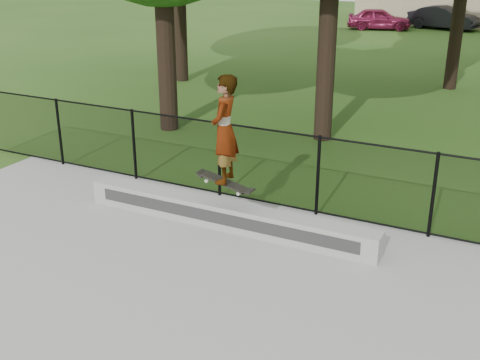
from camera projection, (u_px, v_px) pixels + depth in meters
The scene contains 5 objects.
grind_ledge at pixel (226, 215), 10.41m from camera, with size 5.44×0.40×0.43m, color #9F9F9A.
car_a at pixel (379, 19), 35.12m from camera, with size 1.46×3.61×1.24m, color maroon.
car_b at pixel (443, 18), 35.27m from camera, with size 1.39×3.62×1.32m, color black.
skater_airborne at pixel (225, 131), 9.71m from camera, with size 0.82×0.72×1.97m.
chainlink_fence at pixel (318, 176), 10.70m from camera, with size 16.06×0.06×1.50m.
Camera 1 is at (3.24, -3.65, 4.64)m, focal length 45.00 mm.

